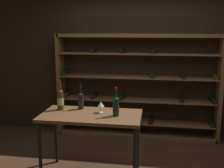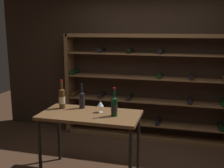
{
  "view_description": "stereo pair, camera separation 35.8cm",
  "coord_description": "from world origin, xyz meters",
  "px_view_note": "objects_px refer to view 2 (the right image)",
  "views": [
    {
      "loc": [
        0.31,
        -3.26,
        1.94
      ],
      "look_at": [
        -0.25,
        0.21,
        1.23
      ],
      "focal_mm": 43.89,
      "sensor_mm": 36.0,
      "label": 1
    },
    {
      "loc": [
        0.66,
        -3.19,
        1.94
      ],
      "look_at": [
        -0.25,
        0.21,
        1.23
      ],
      "focal_mm": 43.89,
      "sensor_mm": 36.0,
      "label": 2
    }
  ],
  "objects_px": {
    "wine_bottle_red_label": "(62,98)",
    "wine_rack": "(144,88)",
    "wine_bottle_gold_foil": "(114,106)",
    "wine_bottle_black_capsule": "(82,100)",
    "wine_glass_stemmed_left": "(100,104)",
    "tasting_table": "(90,120)"
  },
  "relations": [
    {
      "from": "wine_bottle_black_capsule",
      "to": "wine_glass_stemmed_left",
      "type": "relative_size",
      "value": 2.36
    },
    {
      "from": "wine_rack",
      "to": "tasting_table",
      "type": "xyz_separation_m",
      "value": [
        -0.49,
        -1.48,
        -0.14
      ]
    },
    {
      "from": "wine_glass_stemmed_left",
      "to": "wine_rack",
      "type": "bearing_deg",
      "value": 74.89
    },
    {
      "from": "wine_bottle_black_capsule",
      "to": "wine_glass_stemmed_left",
      "type": "xyz_separation_m",
      "value": [
        0.3,
        -0.12,
        -0.01
      ]
    },
    {
      "from": "wine_bottle_gold_foil",
      "to": "wine_bottle_red_label",
      "type": "bearing_deg",
      "value": 169.15
    },
    {
      "from": "wine_rack",
      "to": "tasting_table",
      "type": "relative_size",
      "value": 2.23
    },
    {
      "from": "wine_bottle_red_label",
      "to": "wine_bottle_gold_foil",
      "type": "distance_m",
      "value": 0.8
    },
    {
      "from": "wine_bottle_black_capsule",
      "to": "wine_glass_stemmed_left",
      "type": "bearing_deg",
      "value": -21.54
    },
    {
      "from": "wine_bottle_gold_foil",
      "to": "tasting_table",
      "type": "bearing_deg",
      "value": 176.37
    },
    {
      "from": "wine_bottle_black_capsule",
      "to": "wine_bottle_gold_foil",
      "type": "bearing_deg",
      "value": -23.59
    },
    {
      "from": "wine_rack",
      "to": "wine_glass_stemmed_left",
      "type": "xyz_separation_m",
      "value": [
        -0.38,
        -1.39,
        0.05
      ]
    },
    {
      "from": "wine_rack",
      "to": "tasting_table",
      "type": "distance_m",
      "value": 1.57
    },
    {
      "from": "tasting_table",
      "to": "wine_bottle_red_label",
      "type": "xyz_separation_m",
      "value": [
        -0.45,
        0.13,
        0.23
      ]
    },
    {
      "from": "wine_rack",
      "to": "wine_bottle_gold_foil",
      "type": "xyz_separation_m",
      "value": [
        -0.16,
        -1.5,
        0.07
      ]
    },
    {
      "from": "wine_bottle_black_capsule",
      "to": "wine_rack",
      "type": "bearing_deg",
      "value": 61.91
    },
    {
      "from": "tasting_table",
      "to": "wine_bottle_gold_foil",
      "type": "xyz_separation_m",
      "value": [
        0.33,
        -0.02,
        0.22
      ]
    },
    {
      "from": "wine_glass_stemmed_left",
      "to": "wine_bottle_black_capsule",
      "type": "bearing_deg",
      "value": 158.46
    },
    {
      "from": "wine_rack",
      "to": "wine_bottle_gold_foil",
      "type": "bearing_deg",
      "value": -96.14
    },
    {
      "from": "wine_rack",
      "to": "wine_bottle_black_capsule",
      "type": "xyz_separation_m",
      "value": [
        -0.68,
        -1.27,
        0.06
      ]
    },
    {
      "from": "wine_bottle_gold_foil",
      "to": "wine_glass_stemmed_left",
      "type": "bearing_deg",
      "value": 153.62
    },
    {
      "from": "wine_bottle_red_label",
      "to": "wine_rack",
      "type": "bearing_deg",
      "value": 55.09
    },
    {
      "from": "wine_rack",
      "to": "wine_bottle_red_label",
      "type": "bearing_deg",
      "value": -124.91
    }
  ]
}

